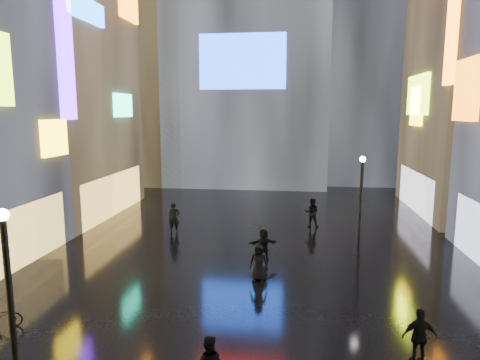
% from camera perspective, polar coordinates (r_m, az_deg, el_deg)
% --- Properties ---
extents(ground, '(140.00, 140.00, 0.00)m').
position_cam_1_polar(ground, '(24.39, 2.43, -8.69)').
color(ground, black).
rests_on(ground, ground).
extents(building_left_far, '(10.28, 12.00, 22.00)m').
position_cam_1_polar(building_left_far, '(34.40, -24.93, 14.17)').
color(building_left_far, black).
rests_on(building_left_far, ground).
extents(tower_flank_right, '(12.00, 12.00, 34.00)m').
position_cam_1_polar(tower_flank_right, '(50.56, 16.19, 19.65)').
color(tower_flank_right, black).
rests_on(tower_flank_right, ground).
extents(tower_flank_left, '(10.00, 10.00, 26.00)m').
position_cam_1_polar(tower_flank_left, '(48.20, -12.49, 15.51)').
color(tower_flank_left, black).
rests_on(tower_flank_left, ground).
extents(lamp_near, '(0.30, 0.30, 5.20)m').
position_cam_1_polar(lamp_near, '(12.11, -28.33, -13.86)').
color(lamp_near, black).
rests_on(lamp_near, ground).
extents(lamp_far, '(0.30, 0.30, 5.20)m').
position_cam_1_polar(lamp_far, '(22.94, 15.81, -2.57)').
color(lamp_far, black).
rests_on(lamp_far, ground).
extents(pedestrian_3, '(1.04, 0.49, 1.73)m').
position_cam_1_polar(pedestrian_3, '(14.48, 22.83, -18.69)').
color(pedestrian_3, black).
rests_on(pedestrian_3, ground).
extents(pedestrian_4, '(0.80, 0.53, 1.64)m').
position_cam_1_polar(pedestrian_4, '(19.39, 2.50, -10.89)').
color(pedestrian_4, black).
rests_on(pedestrian_4, ground).
extents(pedestrian_5, '(1.59, 0.93, 1.63)m').
position_cam_1_polar(pedestrian_5, '(21.81, 3.15, -8.61)').
color(pedestrian_5, black).
rests_on(pedestrian_5, ground).
extents(pedestrian_6, '(0.80, 0.65, 1.90)m').
position_cam_1_polar(pedestrian_6, '(26.82, -8.79, -5.03)').
color(pedestrian_6, black).
rests_on(pedestrian_6, ground).
extents(pedestrian_7, '(0.98, 0.79, 1.90)m').
position_cam_1_polar(pedestrian_7, '(28.27, 9.56, -4.31)').
color(pedestrian_7, black).
rests_on(pedestrian_7, ground).
extents(umbrella_2, '(1.24, 1.23, 0.94)m').
position_cam_1_polar(umbrella_2, '(18.99, 2.53, -7.22)').
color(umbrella_2, black).
rests_on(umbrella_2, pedestrian_4).
extents(bicycle, '(1.59, 0.83, 0.80)m').
position_cam_1_polar(bicycle, '(17.77, -29.32, -15.49)').
color(bicycle, black).
rests_on(bicycle, ground).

